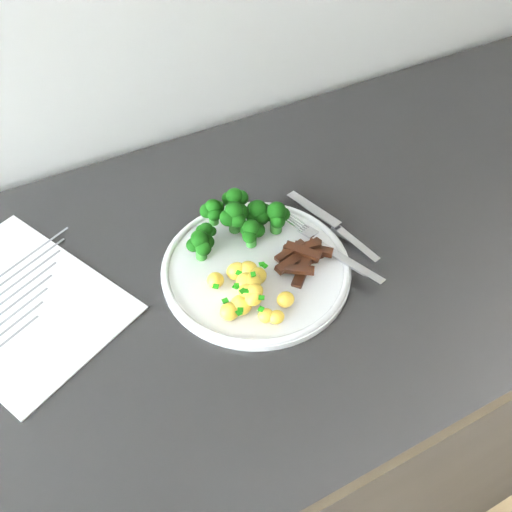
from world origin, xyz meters
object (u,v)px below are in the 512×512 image
Objects in this scene: counter at (222,437)px; fork at (334,251)px; broccoli at (237,219)px; potatoes at (248,289)px; knife at (343,234)px; plate at (256,268)px; beef_strips at (302,256)px; recipe_paper at (17,303)px.

fork is at bearing -12.53° from counter.
broccoli is (0.07, 0.05, 0.50)m from counter.
potatoes is at bearing -176.26° from fork.
potatoes is at bearing -167.69° from knife.
beef_strips is (0.06, -0.02, 0.01)m from plate.
recipe_paper is at bearing 158.82° from counter.
fork is at bearing -17.53° from recipe_paper.
broccoli is at bearing 123.77° from beef_strips.
potatoes is at bearing -128.93° from plate.
broccoli reaches higher than counter.
fork reaches higher than knife.
recipe_paper is 0.41m from fork.
beef_strips is 0.50× the size of knife.
knife is (0.03, 0.03, -0.01)m from fork.
counter is at bearing -21.18° from recipe_paper.
counter is at bearing 174.03° from plate.
counter is 14.51× the size of fork.
knife reaches higher than recipe_paper.
knife is (0.13, -0.06, -0.03)m from broccoli.
recipe_paper is at bearing 173.96° from broccoli.
recipe_paper is 0.30m from broccoli.
broccoli is 0.14m from fork.
broccoli is 0.10m from beef_strips.
recipe_paper is at bearing 162.24° from plate.
plate is at bearing 162.29° from beef_strips.
recipe_paper is 3.86× the size of beef_strips.
broccoli is 1.42× the size of potatoes.
knife reaches higher than counter.
plate is at bearing 51.07° from potatoes.
counter is 28.70× the size of beef_strips.
beef_strips is at bearing -17.75° from recipe_paper.
potatoes is at bearing -27.04° from recipe_paper.
counter is at bearing 167.47° from fork.
counter is at bearing 177.19° from knife.
recipe_paper is 1.95× the size of fork.
plate is 0.06m from beef_strips.
counter is 0.51m from fork.
broccoli is 0.11m from potatoes.
potatoes is 0.63× the size of fork.
fork is at bearing -16.86° from plate.
potatoes is at bearing -51.00° from counter.
broccoli reaches higher than knife.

